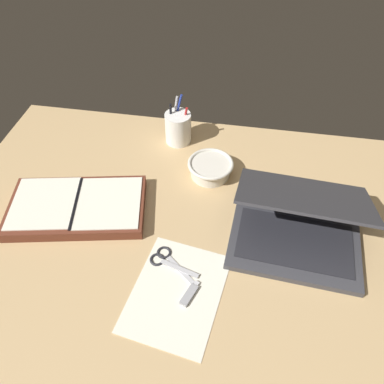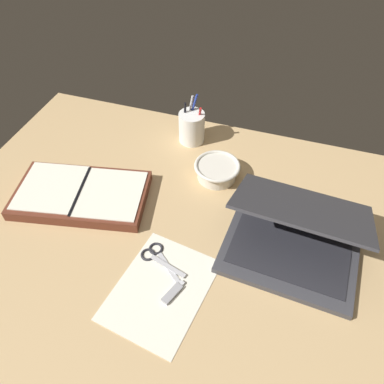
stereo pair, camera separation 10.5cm
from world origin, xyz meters
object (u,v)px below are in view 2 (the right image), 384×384
(laptop, at_px, (293,239))
(scissors, at_px, (156,255))
(bowl, at_px, (217,170))
(planner, at_px, (81,195))
(pen_cup, at_px, (192,127))

(laptop, relative_size, scissors, 2.68)
(bowl, distance_m, planner, 0.42)
(laptop, height_order, planner, laptop)
(laptop, height_order, pen_cup, laptop)
(pen_cup, height_order, planner, pen_cup)
(pen_cup, relative_size, planner, 0.40)
(laptop, relative_size, pen_cup, 2.17)
(pen_cup, distance_m, scissors, 0.50)
(pen_cup, height_order, scissors, pen_cup)
(laptop, bearing_deg, scissors, -155.06)
(bowl, distance_m, pen_cup, 0.20)
(laptop, relative_size, bowl, 2.51)
(planner, bearing_deg, laptop, -10.87)
(laptop, height_order, bowl, laptop)
(bowl, bearing_deg, pen_cup, 131.06)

